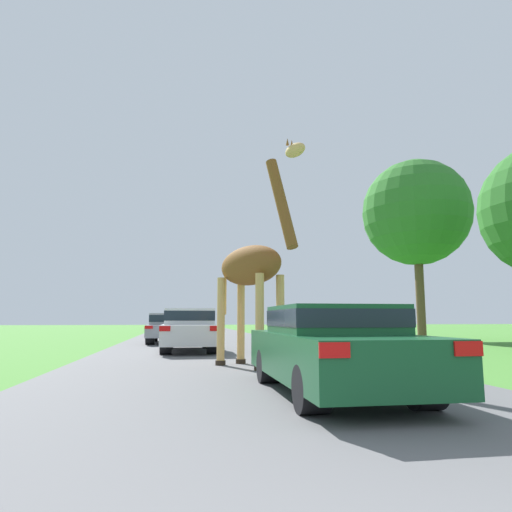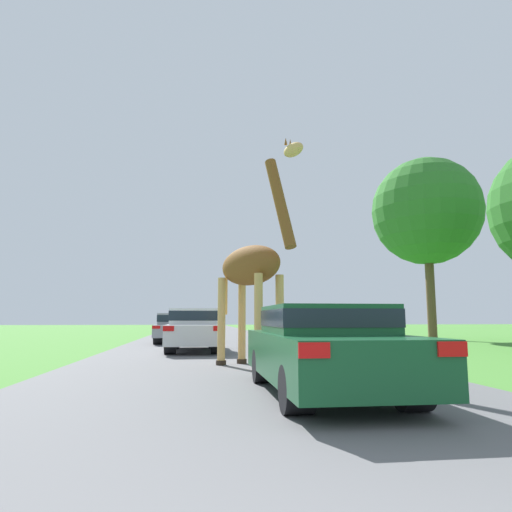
{
  "view_description": "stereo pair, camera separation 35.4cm",
  "coord_description": "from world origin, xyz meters",
  "px_view_note": "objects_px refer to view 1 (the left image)",
  "views": [
    {
      "loc": [
        -1.19,
        -0.6,
        1.09
      ],
      "look_at": [
        0.52,
        9.89,
        2.55
      ],
      "focal_mm": 32.0,
      "sensor_mm": 36.0,
      "label": 1
    },
    {
      "loc": [
        -0.84,
        -0.65,
        1.09
      ],
      "look_at": [
        0.52,
        9.89,
        2.55
      ],
      "focal_mm": 32.0,
      "sensor_mm": 36.0,
      "label": 2
    }
  ],
  "objects_px": {
    "car_lead_maroon": "(333,346)",
    "tree_centre_back": "(416,213)",
    "car_queue_right": "(189,328)",
    "giraffe_near_road": "(253,269)",
    "car_queue_left": "(169,327)"
  },
  "relations": [
    {
      "from": "car_lead_maroon",
      "to": "tree_centre_back",
      "type": "xyz_separation_m",
      "value": [
        10.31,
        15.95,
        6.1
      ]
    },
    {
      "from": "car_queue_right",
      "to": "giraffe_near_road",
      "type": "bearing_deg",
      "value": -75.82
    },
    {
      "from": "giraffe_near_road",
      "to": "car_queue_left",
      "type": "height_order",
      "value": "giraffe_near_road"
    },
    {
      "from": "car_queue_right",
      "to": "car_queue_left",
      "type": "distance_m",
      "value": 5.5
    },
    {
      "from": "giraffe_near_road",
      "to": "car_queue_right",
      "type": "height_order",
      "value": "giraffe_near_road"
    },
    {
      "from": "giraffe_near_road",
      "to": "car_queue_right",
      "type": "bearing_deg",
      "value": -106.18
    },
    {
      "from": "giraffe_near_road",
      "to": "tree_centre_back",
      "type": "distance_m",
      "value": 16.92
    },
    {
      "from": "tree_centre_back",
      "to": "car_lead_maroon",
      "type": "bearing_deg",
      "value": -122.87
    },
    {
      "from": "car_queue_left",
      "to": "tree_centre_back",
      "type": "xyz_separation_m",
      "value": [
        13.05,
        1.34,
        6.06
      ]
    },
    {
      "from": "car_lead_maroon",
      "to": "car_queue_right",
      "type": "bearing_deg",
      "value": 101.95
    },
    {
      "from": "car_queue_right",
      "to": "car_queue_left",
      "type": "xyz_separation_m",
      "value": [
        -0.8,
        5.44,
        -0.04
      ]
    },
    {
      "from": "car_queue_left",
      "to": "giraffe_near_road",
      "type": "bearing_deg",
      "value": -78.75
    },
    {
      "from": "car_queue_left",
      "to": "tree_centre_back",
      "type": "bearing_deg",
      "value": 5.89
    },
    {
      "from": "giraffe_near_road",
      "to": "car_lead_maroon",
      "type": "relative_size",
      "value": 1.14
    },
    {
      "from": "car_lead_maroon",
      "to": "car_queue_left",
      "type": "distance_m",
      "value": 14.86
    }
  ]
}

